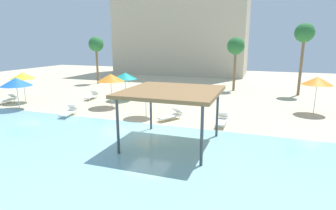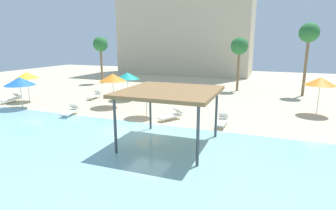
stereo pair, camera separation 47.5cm
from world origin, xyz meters
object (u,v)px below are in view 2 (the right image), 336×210
Objects in this scene: lounge_chair_3 at (71,111)px; palm_tree_0 at (309,35)px; shade_pavilion at (170,93)px; beach_umbrella_orange_3 at (113,77)px; lounge_chair_1 at (12,98)px; lounge_chair_4 at (95,95)px; lounge_chair_5 at (172,115)px; beach_umbrella_yellow_5 at (27,75)px; beach_umbrella_orange_4 at (146,87)px; palm_tree_2 at (100,45)px; palm_tree_1 at (239,47)px; lounge_chair_2 at (222,121)px; beach_umbrella_orange_2 at (321,81)px; beach_umbrella_blue_0 at (20,81)px; beach_umbrella_teal_1 at (127,76)px.

lounge_chair_3 is 23.12m from palm_tree_0.
lounge_chair_3 is (-9.07, 3.06, -2.48)m from shade_pavilion.
shade_pavilion is at bearing -41.42° from beach_umbrella_orange_3.
lounge_chair_4 is (6.15, 4.03, 0.00)m from lounge_chair_1.
beach_umbrella_orange_3 is 1.44× the size of lounge_chair_5.
beach_umbrella_orange_3 is 1.03× the size of beach_umbrella_yellow_5.
shade_pavilion is 1.71× the size of beach_umbrella_orange_3.
palm_tree_2 reaches higher than beach_umbrella_orange_4.
palm_tree_0 is 1.22× the size of palm_tree_1.
palm_tree_0 is at bearing 65.84° from shade_pavilion.
palm_tree_1 is at bearing 70.52° from beach_umbrella_orange_4.
beach_umbrella_yellow_5 is 1.43× the size of lounge_chair_2.
palm_tree_0 is (9.48, 13.08, 5.73)m from lounge_chair_5.
lounge_chair_5 is (15.70, -0.32, 0.00)m from lounge_chair_1.
palm_tree_1 is at bearing -160.79° from lounge_chair_5.
beach_umbrella_yellow_5 is (-16.00, 5.70, -0.39)m from shade_pavilion.
beach_umbrella_orange_3 is at bearing -168.58° from beach_umbrella_orange_2.
beach_umbrella_blue_0 is 0.99× the size of beach_umbrella_teal_1.
beach_umbrella_orange_2 is at bearing 11.42° from beach_umbrella_orange_3.
lounge_chair_3 is at bearing -124.14° from palm_tree_1.
palm_tree_2 is (-24.55, 8.05, 2.44)m from beach_umbrella_orange_2.
palm_tree_0 reaches higher than palm_tree_2.
palm_tree_2 is at bearing -101.27° from lounge_chair_5.
lounge_chair_4 is 11.39m from palm_tree_2.
palm_tree_1 is at bearing 36.18° from beach_umbrella_yellow_5.
beach_umbrella_orange_4 is (-11.79, -5.21, -0.28)m from beach_umbrella_orange_2.
shade_pavilion is 10.12m from beach_umbrella_orange_3.
shade_pavilion is 1.86× the size of beach_umbrella_blue_0.
beach_umbrella_orange_2 reaches higher than lounge_chair_1.
shade_pavilion is 12.88m from beach_umbrella_orange_2.
lounge_chair_5 is at bearing -125.93° from palm_tree_0.
palm_tree_1 is at bearing 1.34° from palm_tree_2.
beach_umbrella_blue_0 is at bearing 166.47° from shade_pavilion.
beach_umbrella_teal_1 reaches higher than lounge_chair_3.
palm_tree_0 is at bearing 32.57° from beach_umbrella_blue_0.
lounge_chair_5 is (6.03, -2.12, -2.15)m from beach_umbrella_orange_3.
palm_tree_2 is (-14.75, 13.36, 4.64)m from lounge_chair_5.
lounge_chair_2 is 0.26× the size of palm_tree_0.
beach_umbrella_orange_4 is 18.60m from palm_tree_2.
beach_umbrella_orange_2 reaches higher than lounge_chair_5.
lounge_chair_1 is at bearing -62.05° from lounge_chair_4.
palm_tree_1 is (4.83, 13.67, 2.59)m from beach_umbrella_orange_4.
beach_umbrella_orange_3 is at bearing 138.58° from shade_pavilion.
lounge_chair_3 is 1.02× the size of lounge_chair_5.
lounge_chair_1 is 0.27× the size of palm_tree_0.
beach_umbrella_teal_1 is 10.73m from lounge_chair_1.
lounge_chair_1 is (-25.50, -4.99, -2.19)m from beach_umbrella_orange_2.
beach_umbrella_orange_4 is 0.93× the size of beach_umbrella_yellow_5.
lounge_chair_1 is at bearing 179.09° from beach_umbrella_orange_4.
lounge_chair_2 is 0.31× the size of palm_tree_2.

